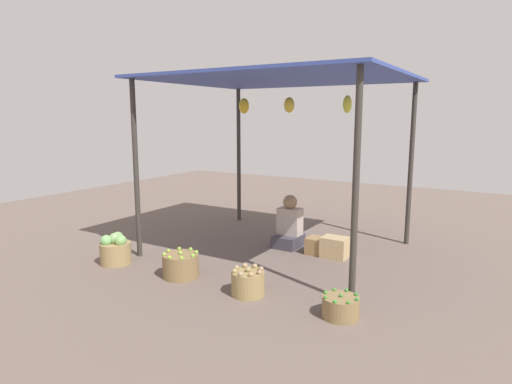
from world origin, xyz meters
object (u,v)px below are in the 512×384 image
object	(u,v)px
basket_potatoes	(248,282)
wooden_crate_near_vendor	(335,247)
basket_limes	(181,265)
vendor_person	(289,227)
basket_cabbages	(115,250)
wooden_crate_stacked_rear	(321,246)
basket_green_chilies	(341,307)

from	to	relation	value
basket_potatoes	wooden_crate_near_vendor	distance (m)	1.74
basket_limes	wooden_crate_near_vendor	distance (m)	2.13
vendor_person	basket_cabbages	distance (m)	2.48
basket_limes	wooden_crate_stacked_rear	world-z (taller)	basket_limes
basket_green_chilies	wooden_crate_stacked_rear	bearing A→B (deg)	118.32
wooden_crate_stacked_rear	vendor_person	bearing A→B (deg)	168.05
basket_potatoes	wooden_crate_near_vendor	size ratio (longest dim) A/B	1.04
basket_limes	wooden_crate_stacked_rear	xyz separation A→B (m)	(1.11, 1.69, -0.03)
basket_potatoes	wooden_crate_near_vendor	xyz separation A→B (m)	(0.34, 1.71, 0.00)
wooden_crate_near_vendor	wooden_crate_stacked_rear	bearing A→B (deg)	171.80
wooden_crate_near_vendor	basket_potatoes	bearing A→B (deg)	-101.28
basket_limes	wooden_crate_near_vendor	xyz separation A→B (m)	(1.33, 1.66, -0.00)
basket_green_chilies	vendor_person	bearing A→B (deg)	128.84
basket_potatoes	basket_cabbages	bearing A→B (deg)	-179.38
basket_green_chilies	wooden_crate_near_vendor	bearing A→B (deg)	112.78
basket_cabbages	wooden_crate_near_vendor	distance (m)	2.95
vendor_person	basket_limes	bearing A→B (deg)	-106.90
vendor_person	basket_cabbages	bearing A→B (deg)	-130.61
vendor_person	wooden_crate_near_vendor	distance (m)	0.81
vendor_person	basket_potatoes	size ratio (longest dim) A/B	2.14
basket_cabbages	basket_limes	distance (m)	1.06
basket_cabbages	wooden_crate_stacked_rear	size ratio (longest dim) A/B	1.09
basket_cabbages	basket_potatoes	size ratio (longest dim) A/B	1.14
basket_green_chilies	basket_limes	bearing A→B (deg)	178.78
basket_cabbages	vendor_person	bearing A→B (deg)	49.39
vendor_person	basket_potatoes	world-z (taller)	vendor_person
basket_cabbages	wooden_crate_near_vendor	bearing A→B (deg)	35.90
basket_cabbages	basket_limes	bearing A→B (deg)	3.60
basket_cabbages	basket_potatoes	world-z (taller)	basket_cabbages
vendor_person	basket_limes	distance (m)	1.90
basket_cabbages	basket_green_chilies	world-z (taller)	basket_cabbages
vendor_person	wooden_crate_stacked_rear	size ratio (longest dim) A/B	2.04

